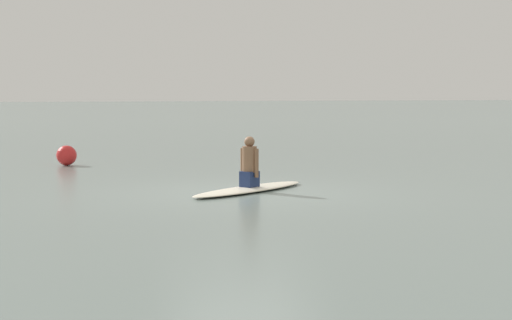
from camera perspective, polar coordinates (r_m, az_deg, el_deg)
ground_plane at (r=14.18m, az=-0.91°, el=-2.39°), size 400.00×400.00×0.00m
surfboard at (r=14.47m, az=-0.47°, el=-2.08°), size 1.92×3.02×0.08m
person_paddler at (r=14.43m, az=-0.47°, el=-0.29°), size 0.39×0.38×0.91m
buoy_marker at (r=20.30m, az=-13.36°, el=0.32°), size 0.50×0.50×0.50m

